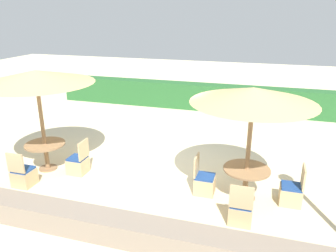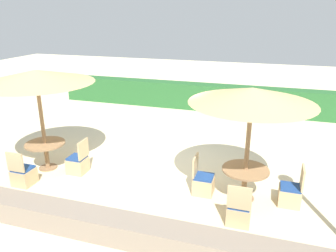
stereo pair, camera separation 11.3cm
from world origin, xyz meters
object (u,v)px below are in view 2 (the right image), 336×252
(round_table_front_right, at_px, (245,176))
(patio_chair_front_right_south, at_px, (239,212))
(patio_chair_front_left_south, at_px, (23,175))
(patio_chair_front_right_east, at_px, (291,194))
(patio_chair_front_left_east, at_px, (78,163))
(parasol_front_right, at_px, (252,96))
(patio_chair_front_right_west, at_px, (203,183))
(round_table_front_left, at_px, (46,149))
(parasol_front_left, at_px, (36,77))

(round_table_front_right, xyz_separation_m, patio_chair_front_right_south, (-0.01, -0.97, -0.32))
(patio_chair_front_left_south, xyz_separation_m, patio_chair_front_right_east, (6.22, 1.03, 0.00))
(patio_chair_front_left_east, distance_m, parasol_front_right, 4.80)
(patio_chair_front_right_south, xyz_separation_m, patio_chair_front_right_east, (1.01, 1.03, 0.00))
(patio_chair_front_right_west, relative_size, patio_chair_front_right_south, 1.00)
(patio_chair_front_left_south, bearing_deg, patio_chair_front_left_east, 46.32)
(round_table_front_left, bearing_deg, patio_chair_front_right_east, 0.91)
(round_table_front_right, distance_m, patio_chair_front_right_south, 1.02)
(parasol_front_left, distance_m, patio_chair_front_left_east, 2.44)
(round_table_front_left, relative_size, patio_chair_front_right_south, 1.12)
(round_table_front_left, height_order, parasol_front_right, parasol_front_right)
(parasol_front_right, height_order, patio_chair_front_right_east, parasol_front_right)
(patio_chair_front_left_east, height_order, patio_chair_front_right_south, same)
(patio_chair_front_left_east, distance_m, patio_chair_front_right_east, 5.29)
(round_table_front_left, height_order, patio_chair_front_right_south, patio_chair_front_right_south)
(patio_chair_front_left_east, distance_m, patio_chair_front_right_south, 4.38)
(parasol_front_left, xyz_separation_m, round_table_front_right, (5.23, 0.04, -1.93))
(patio_chair_front_left_south, height_order, parasol_front_right, parasol_front_right)
(round_table_front_left, bearing_deg, patio_chair_front_left_east, 2.09)
(patio_chair_front_left_east, bearing_deg, patio_chair_front_left_south, 136.32)
(parasol_front_left, height_order, patio_chair_front_right_west, parasol_front_left)
(patio_chair_front_left_south, height_order, patio_chair_front_right_south, same)
(parasol_front_left, xyz_separation_m, patio_chair_front_left_south, (0.01, -0.94, -2.25))
(parasol_front_left, relative_size, round_table_front_right, 2.76)
(round_table_front_right, xyz_separation_m, patio_chair_front_right_east, (1.00, 0.06, -0.32))
(patio_chair_front_left_south, distance_m, patio_chair_front_right_west, 4.38)
(parasol_front_left, height_order, round_table_front_left, parasol_front_left)
(round_table_front_left, xyz_separation_m, patio_chair_front_right_west, (4.29, -0.00, -0.31))
(parasol_front_left, height_order, round_table_front_right, parasol_front_left)
(parasol_front_right, bearing_deg, parasol_front_left, -179.55)
(patio_chair_front_left_east, xyz_separation_m, patio_chair_front_right_south, (4.27, -0.97, 0.00))
(round_table_front_right, distance_m, patio_chair_front_right_west, 0.99)
(parasol_front_right, bearing_deg, patio_chair_front_left_east, -179.91)
(patio_chair_front_right_east, bearing_deg, patio_chair_front_right_west, 93.04)
(parasol_front_left, height_order, patio_chair_front_right_south, parasol_front_left)
(patio_chair_front_left_south, height_order, patio_chair_front_right_west, same)
(round_table_front_left, bearing_deg, patio_chair_front_right_south, -10.14)
(round_table_front_left, height_order, patio_chair_front_right_east, patio_chair_front_right_east)
(round_table_front_left, relative_size, patio_chair_front_left_east, 1.12)
(round_table_front_right, bearing_deg, parasol_front_left, -179.55)
(round_table_front_left, xyz_separation_m, parasol_front_right, (5.23, 0.04, 1.83))
(patio_chair_front_left_east, relative_size, patio_chair_front_right_south, 1.00)
(round_table_front_left, height_order, patio_chair_front_left_east, patio_chair_front_left_east)
(patio_chair_front_right_south, bearing_deg, round_table_front_left, 169.86)
(round_table_front_left, height_order, round_table_front_right, round_table_front_right)
(round_table_front_left, xyz_separation_m, patio_chair_front_left_south, (0.01, -0.94, -0.31))
(patio_chair_front_left_east, relative_size, parasol_front_right, 0.35)
(round_table_front_right, bearing_deg, patio_chair_front_left_east, -179.91)
(round_table_front_left, distance_m, patio_chair_front_right_south, 5.31)
(parasol_front_left, relative_size, parasol_front_right, 1.09)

